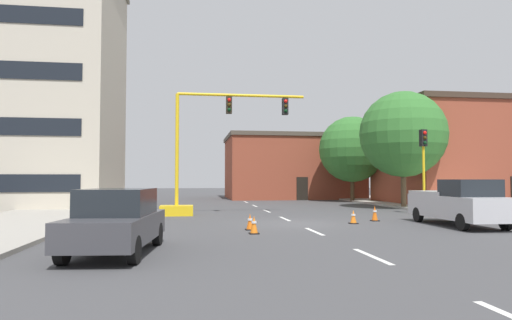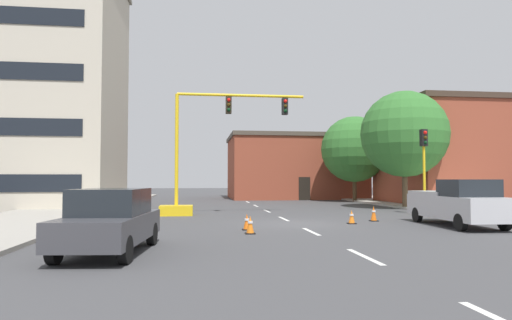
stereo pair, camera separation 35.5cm
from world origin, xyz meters
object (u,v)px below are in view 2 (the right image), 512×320
tree_right_far (354,149)px  traffic_cone_roadside_a (250,225)px  pickup_truck_silver (458,203)px  traffic_cone_roadside_c (374,214)px  traffic_cone_roadside_d (247,222)px  sedan_dark_gray_near_left (110,220)px  traffic_cone_roadside_b (352,217)px  traffic_light_pole_right (424,152)px  tree_right_mid (404,134)px  traffic_signal_gantry (194,176)px

tree_right_far → traffic_cone_roadside_a: tree_right_far is taller
pickup_truck_silver → traffic_cone_roadside_c: size_ratio=7.43×
traffic_cone_roadside_d → sedan_dark_gray_near_left: bearing=-130.5°
traffic_cone_roadside_b → traffic_cone_roadside_d: (-4.92, -1.79, 0.01)m
traffic_light_pole_right → traffic_cone_roadside_b: size_ratio=7.74×
sedan_dark_gray_near_left → traffic_cone_roadside_b: (9.18, 6.79, -0.58)m
tree_right_mid → traffic_cone_roadside_a: tree_right_mid is taller
traffic_cone_roadside_c → traffic_signal_gantry: bearing=151.7°
traffic_light_pole_right → traffic_cone_roadside_b: 7.79m
sedan_dark_gray_near_left → traffic_cone_roadside_a: size_ratio=7.00×
pickup_truck_silver → traffic_cone_roadside_b: bearing=159.7°
traffic_cone_roadside_b → traffic_cone_roadside_d: bearing=-160.0°
tree_right_far → sedan_dark_gray_near_left: (-16.10, -25.50, -3.77)m
traffic_cone_roadside_a → traffic_cone_roadside_c: 7.62m
pickup_truck_silver → sedan_dark_gray_near_left: 14.33m
traffic_cone_roadside_b → traffic_cone_roadside_c: traffic_cone_roadside_c is taller
traffic_cone_roadside_c → traffic_cone_roadside_d: size_ratio=1.15×
traffic_signal_gantry → tree_right_far: size_ratio=1.07×
pickup_truck_silver → tree_right_far: bearing=82.2°
traffic_signal_gantry → traffic_cone_roadside_c: traffic_signal_gantry is taller
traffic_cone_roadside_a → traffic_cone_roadside_d: size_ratio=1.04×
tree_right_mid → traffic_signal_gantry: bearing=-165.6°
traffic_light_pole_right → tree_right_mid: 5.49m
traffic_signal_gantry → traffic_cone_roadside_c: (8.51, -4.58, -1.82)m
traffic_light_pole_right → tree_right_far: bearing=85.3°
tree_right_far → traffic_cone_roadside_c: tree_right_far is taller
traffic_light_pole_right → sedan_dark_gray_near_left: (-14.91, -10.97, -2.64)m
tree_right_far → traffic_cone_roadside_a: 25.15m
traffic_signal_gantry → sedan_dark_gray_near_left: (-2.14, -12.44, -1.30)m
traffic_signal_gantry → pickup_truck_silver: bearing=-32.7°
traffic_cone_roadside_a → traffic_cone_roadside_b: size_ratio=1.07×
traffic_cone_roadside_d → tree_right_mid: bearing=42.8°
traffic_light_pole_right → traffic_signal_gantry: bearing=173.4°
sedan_dark_gray_near_left → traffic_cone_roadside_c: bearing=36.4°
sedan_dark_gray_near_left → traffic_cone_roadside_a: 5.69m
traffic_signal_gantry → traffic_cone_roadside_a: (2.11, -8.71, -1.86)m
pickup_truck_silver → traffic_cone_roadside_d: 9.09m
traffic_signal_gantry → traffic_cone_roadside_a: 9.15m
traffic_cone_roadside_a → traffic_light_pole_right: bearing=34.2°
sedan_dark_gray_near_left → traffic_cone_roadside_d: bearing=49.5°
pickup_truck_silver → traffic_cone_roadside_a: 9.23m
pickup_truck_silver → traffic_cone_roadside_c: (-2.68, 2.61, -0.61)m
traffic_light_pole_right → sedan_dark_gray_near_left: bearing=-143.7°
sedan_dark_gray_near_left → traffic_cone_roadside_c: sedan_dark_gray_near_left is taller
traffic_light_pole_right → tree_right_far: 14.62m
tree_right_mid → traffic_cone_roadside_d: size_ratio=12.43×
tree_right_mid → pickup_truck_silver: 11.92m
pickup_truck_silver → sedan_dark_gray_near_left: (-13.33, -5.25, -0.09)m
tree_right_far → traffic_cone_roadside_c: 18.95m
traffic_signal_gantry → traffic_light_pole_right: size_ratio=1.68×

